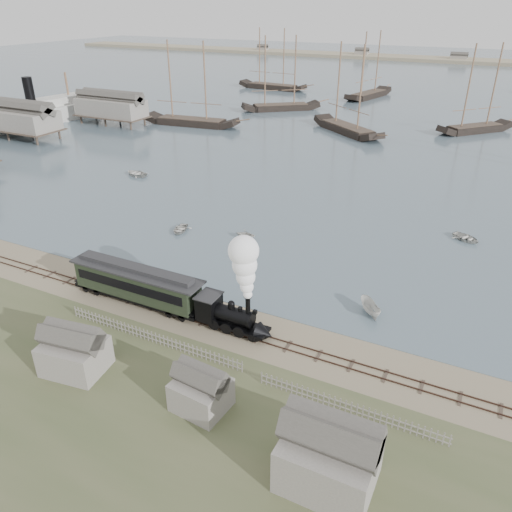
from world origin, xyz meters
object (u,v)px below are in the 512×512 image
at_px(locomotive, 240,293).
at_px(steamship, 31,101).
at_px(beached_dinghy, 158,293).
at_px(passenger_coach, 137,283).

xyz_separation_m(locomotive, steamship, (-89.14, 55.46, 1.30)).
height_order(beached_dinghy, steamship, steamship).
relative_size(locomotive, beached_dinghy, 2.39).
height_order(passenger_coach, steamship, steamship).
distance_m(beached_dinghy, steamship, 94.87).
height_order(locomotive, steamship, steamship).
height_order(locomotive, passenger_coach, locomotive).
xyz_separation_m(beached_dinghy, steamship, (-78.06, 53.65, 5.34)).
xyz_separation_m(passenger_coach, steamship, (-76.95, 55.46, 3.43)).
height_order(locomotive, beached_dinghy, locomotive).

